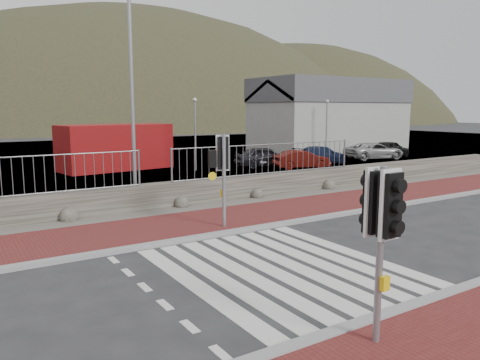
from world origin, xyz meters
TOP-DOWN VIEW (x-y plane):
  - ground at (0.00, 0.00)m, footprint 220.00×220.00m
  - sidewalk_far at (0.00, 4.50)m, footprint 40.00×3.00m
  - kerb_near at (0.00, -3.00)m, footprint 40.00×0.25m
  - kerb_far at (0.00, 3.00)m, footprint 40.00×0.25m
  - zebra_crossing at (-0.00, 0.00)m, footprint 4.62×5.60m
  - gravel_strip at (0.00, 6.50)m, footprint 40.00×1.50m
  - stone_wall at (0.00, 7.30)m, footprint 40.00×0.60m
  - railing at (0.00, 7.15)m, footprint 18.07×0.07m
  - quay at (0.00, 27.90)m, footprint 120.00×40.00m
  - harbor_building at (20.00, 19.90)m, footprint 12.20×6.20m
  - hills_backdrop at (6.74, 87.90)m, footprint 254.00×90.00m
  - traffic_signal_near at (-0.94, -3.54)m, footprint 0.39×0.23m
  - traffic_signal_far at (0.61, 3.59)m, footprint 0.68×0.35m
  - streetlight at (-0.29, 8.07)m, footprint 1.62×0.50m
  - shipping_container at (2.32, 18.92)m, footprint 6.58×3.51m
  - car_a at (10.27, 15.06)m, footprint 3.94×2.45m
  - car_b at (11.64, 13.26)m, footprint 3.54×1.99m
  - car_c at (14.23, 14.50)m, footprint 4.20×2.27m
  - car_d at (19.39, 14.64)m, footprint 4.51×2.77m
  - car_e at (21.04, 14.70)m, footprint 3.88×2.08m

SIDE VIEW (x-z plane):
  - hills_backdrop at x=6.74m, z-range -73.05..26.95m
  - ground at x=0.00m, z-range 0.00..0.00m
  - quay at x=0.00m, z-range -0.25..0.25m
  - zebra_crossing at x=0.00m, z-range 0.00..0.01m
  - gravel_strip at x=0.00m, z-range 0.00..0.06m
  - sidewalk_far at x=0.00m, z-range 0.00..0.08m
  - kerb_near at x=0.00m, z-range -0.01..0.11m
  - kerb_far at x=0.00m, z-range -0.01..0.11m
  - stone_wall at x=0.00m, z-range 0.00..0.90m
  - car_b at x=11.64m, z-range 0.00..1.10m
  - car_c at x=14.23m, z-range 0.00..1.16m
  - car_d at x=19.39m, z-range 0.00..1.17m
  - car_a at x=10.27m, z-range 0.00..1.25m
  - car_e at x=21.04m, z-range 0.00..1.25m
  - shipping_container at x=2.32m, z-range 0.00..2.61m
  - railing at x=0.00m, z-range 1.21..2.43m
  - traffic_signal_near at x=-0.94m, z-range 0.59..3.29m
  - traffic_signal_far at x=0.61m, z-range 0.63..3.41m
  - harbor_building at x=20.00m, z-range 0.03..5.83m
  - streetlight at x=-0.29m, z-range 0.48..8.18m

